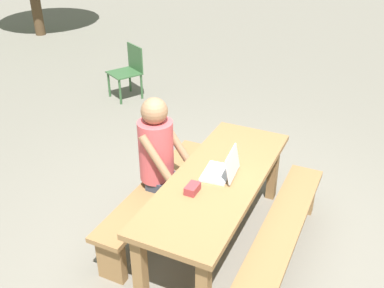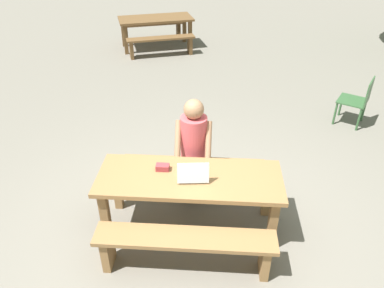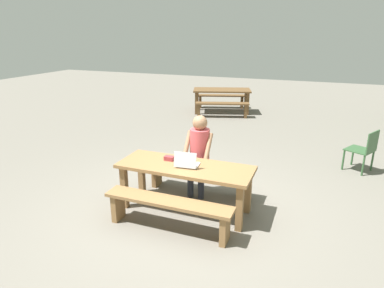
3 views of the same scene
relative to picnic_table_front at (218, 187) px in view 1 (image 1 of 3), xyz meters
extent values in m
plane|color=slate|center=(0.00, 0.00, -0.61)|extent=(30.00, 30.00, 0.00)
cube|color=olive|center=(0.00, 0.00, 0.08)|extent=(1.97, 0.72, 0.05)
cube|color=olive|center=(0.88, -0.26, -0.27)|extent=(0.09, 0.09, 0.66)
cube|color=olive|center=(-0.88, 0.26, -0.27)|extent=(0.09, 0.09, 0.66)
cube|color=olive|center=(0.88, 0.26, -0.27)|extent=(0.09, 0.09, 0.66)
cube|color=olive|center=(0.00, -0.60, -0.18)|extent=(1.77, 0.30, 0.05)
cube|color=olive|center=(0.79, -0.60, -0.40)|extent=(0.08, 0.24, 0.41)
cube|color=olive|center=(0.00, 0.60, -0.18)|extent=(1.77, 0.30, 0.05)
cube|color=olive|center=(-0.79, 0.60, -0.40)|extent=(0.08, 0.24, 0.41)
cube|color=olive|center=(0.79, 0.60, -0.40)|extent=(0.08, 0.24, 0.41)
cube|color=silver|center=(0.03, 0.02, 0.12)|extent=(0.35, 0.25, 0.02)
cube|color=silver|center=(0.04, -0.11, 0.24)|extent=(0.33, 0.09, 0.22)
cube|color=#0F1933|center=(0.04, -0.10, 0.24)|extent=(0.30, 0.07, 0.20)
cube|color=#993338|center=(-0.30, 0.10, 0.14)|extent=(0.14, 0.09, 0.07)
cylinder|color=#333847|center=(-0.08, 0.42, -0.38)|extent=(0.10, 0.10, 0.45)
cylinder|color=#333847|center=(0.10, 0.42, -0.38)|extent=(0.10, 0.10, 0.45)
cube|color=#333847|center=(0.01, 0.51, -0.11)|extent=(0.28, 0.28, 0.12)
cylinder|color=#C64C51|center=(0.01, 0.60, 0.21)|extent=(0.31, 0.31, 0.56)
cylinder|color=#936B4C|center=(-0.17, 0.50, 0.25)|extent=(0.07, 0.32, 0.41)
cylinder|color=#936B4C|center=(0.18, 0.50, 0.25)|extent=(0.07, 0.32, 0.41)
sphere|color=#936B4C|center=(0.01, 0.60, 0.60)|extent=(0.23, 0.23, 0.23)
cube|color=#335933|center=(2.51, 2.61, -0.19)|extent=(0.60, 0.60, 0.02)
cube|color=#335933|center=(2.70, 2.51, 0.02)|extent=(0.23, 0.40, 0.40)
cylinder|color=#335933|center=(2.44, 2.87, -0.41)|extent=(0.04, 0.04, 0.40)
cylinder|color=#335933|center=(2.26, 2.53, -0.41)|extent=(0.04, 0.04, 0.40)
cylinder|color=#335933|center=(2.77, 2.68, -0.41)|extent=(0.04, 0.04, 0.40)
cylinder|color=#335933|center=(2.59, 2.35, -0.41)|extent=(0.04, 0.04, 0.40)
camera|label=1|loc=(-2.87, -1.11, 2.14)|focal=40.46mm
camera|label=2|loc=(0.24, -3.10, 2.52)|focal=34.67mm
camera|label=3|loc=(1.73, -4.17, 1.95)|focal=31.52mm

